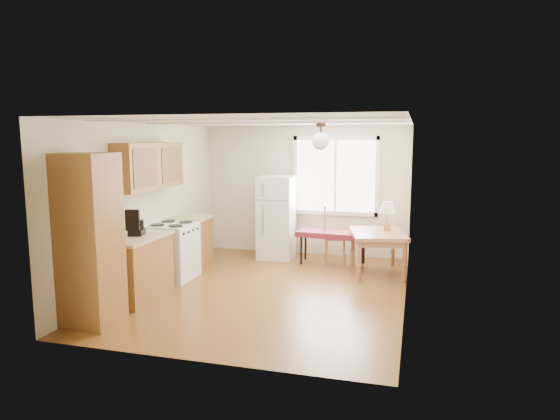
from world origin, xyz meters
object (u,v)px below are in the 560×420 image
at_px(dining_table, 378,238).
at_px(bench, 333,235).
at_px(refrigerator, 276,217).
at_px(chair, 330,230).

bearing_deg(dining_table, bench, 139.87).
distance_m(bench, dining_table, 0.93).
bearing_deg(refrigerator, bench, -12.03).
distance_m(dining_table, chair, 1.02).
height_order(refrigerator, chair, refrigerator).
bearing_deg(bench, dining_table, -21.91).
bearing_deg(refrigerator, chair, -9.04).
bearing_deg(bench, refrigerator, 175.03).
height_order(dining_table, chair, chair).
distance_m(refrigerator, chair, 1.07).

